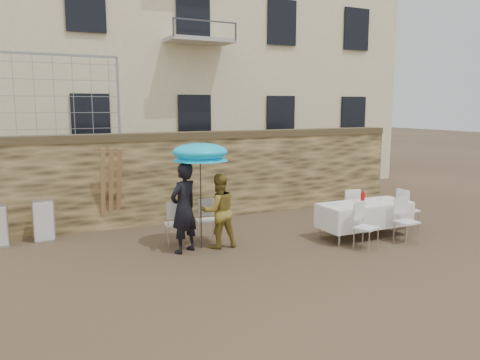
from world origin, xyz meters
name	(u,v)px	position (x,y,z in m)	size (l,w,h in m)	color
ground	(277,286)	(0.00, 0.00, 0.00)	(80.00, 80.00, 0.00)	brown
stone_wall	(177,177)	(0.00, 5.00, 1.10)	(13.00, 0.50, 2.20)	olive
chain_link_fence	(45,96)	(-3.00, 5.00, 3.10)	(3.20, 0.06, 1.80)	gray
man_suit	(184,208)	(-0.76, 2.36, 0.90)	(0.65, 0.43, 1.79)	black
woman_dress	(219,211)	(-0.01, 2.36, 0.77)	(0.75, 0.58, 1.53)	gold
umbrella	(200,155)	(-0.36, 2.46, 1.92)	(1.16, 1.16, 2.03)	#3F3F44
couple_chair_left	(175,223)	(-0.76, 2.91, 0.48)	(0.48, 0.48, 0.96)	white
couple_chair_right	(207,219)	(-0.06, 2.91, 0.48)	(0.48, 0.48, 0.96)	white
banquet_table	(365,205)	(3.21, 1.66, 0.73)	(2.10, 0.85, 0.78)	white
soda_bottle	(363,199)	(3.01, 1.51, 0.91)	(0.09, 0.09, 0.26)	red
table_chair_front_left	(366,226)	(2.61, 0.91, 0.48)	(0.48, 0.48, 0.96)	white
table_chair_front_right	(407,221)	(3.71, 0.91, 0.48)	(0.48, 0.48, 0.96)	white
table_chair_back	(348,208)	(3.41, 2.46, 0.48)	(0.48, 0.48, 0.96)	white
table_chair_side	(408,209)	(4.61, 1.76, 0.48)	(0.48, 0.48, 0.96)	white
chair_stack_right	(43,219)	(-3.21, 4.52, 0.46)	(0.46, 0.40, 0.92)	white
wood_planks	(116,189)	(-1.61, 4.59, 1.00)	(0.70, 0.20, 2.00)	#A37749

